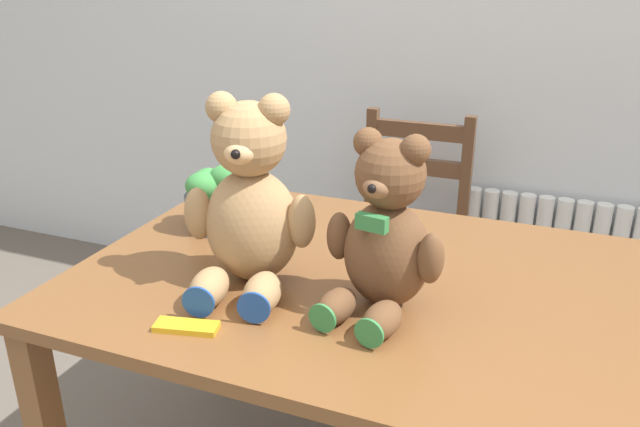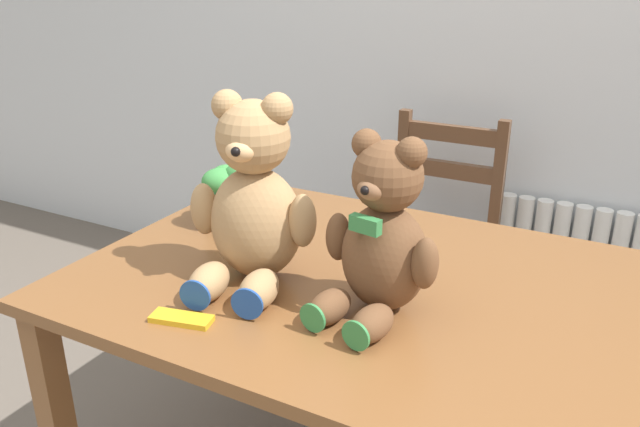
% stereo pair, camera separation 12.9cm
% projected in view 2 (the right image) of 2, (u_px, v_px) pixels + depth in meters
% --- Properties ---
extents(radiator, '(0.82, 0.10, 0.60)m').
position_uv_depth(radiator, '(600.00, 293.00, 2.34)').
color(radiator, white).
rests_on(radiator, ground_plane).
extents(dining_table, '(1.36, 0.92, 0.75)m').
position_uv_depth(dining_table, '(377.00, 318.00, 1.43)').
color(dining_table, brown).
rests_on(dining_table, ground_plane).
extents(wooden_chair_behind, '(0.40, 0.46, 0.91)m').
position_uv_depth(wooden_chair_behind, '(431.00, 247.00, 2.28)').
color(wooden_chair_behind, brown).
rests_on(wooden_chair_behind, ground_plane).
extents(teddy_bear_left, '(0.30, 0.32, 0.42)m').
position_uv_depth(teddy_bear_left, '(253.00, 203.00, 1.35)').
color(teddy_bear_left, tan).
rests_on(teddy_bear_left, dining_table).
extents(teddy_bear_right, '(0.26, 0.28, 0.37)m').
position_uv_depth(teddy_bear_right, '(382.00, 238.00, 1.23)').
color(teddy_bear_right, brown).
rests_on(teddy_bear_right, dining_table).
extents(potted_plant, '(0.17, 0.15, 0.18)m').
position_uv_depth(potted_plant, '(229.00, 193.00, 1.67)').
color(potted_plant, '#4C5156').
rests_on(potted_plant, dining_table).
extents(chocolate_bar, '(0.13, 0.07, 0.01)m').
position_uv_depth(chocolate_bar, '(181.00, 319.00, 1.24)').
color(chocolate_bar, gold).
rests_on(chocolate_bar, dining_table).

